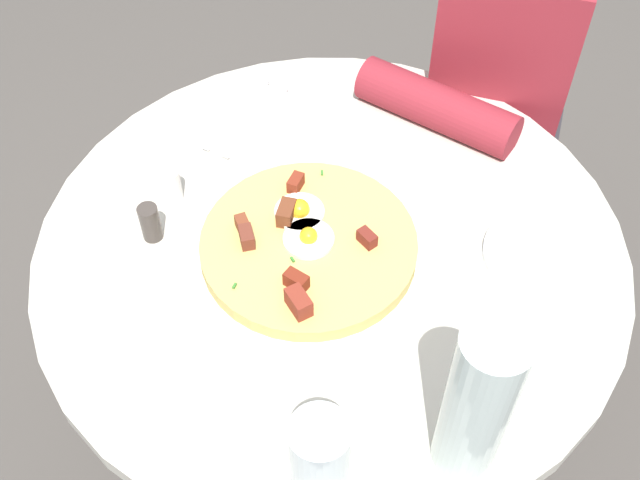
{
  "coord_description": "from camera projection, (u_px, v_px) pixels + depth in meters",
  "views": [
    {
      "loc": [
        0.66,
        0.19,
        1.57
      ],
      "look_at": [
        0.02,
        -0.01,
        0.75
      ],
      "focal_mm": 44.41,
      "sensor_mm": 36.0,
      "label": 1
    }
  ],
  "objects": [
    {
      "name": "ground_plane",
      "position": [
        327.0,
        461.0,
        1.65
      ],
      "size": [
        6.0,
        6.0,
        0.0
      ],
      "primitive_type": "plane",
      "color": "#4C4742"
    },
    {
      "name": "dining_table",
      "position": [
        330.0,
        312.0,
        1.23
      ],
      "size": [
        0.82,
        0.82,
        0.73
      ],
      "color": "beige",
      "rests_on": "ground_plane"
    },
    {
      "name": "person_seated",
      "position": [
        489.0,
        126.0,
        1.56
      ],
      "size": [
        0.53,
        0.35,
        1.14
      ],
      "color": "#2D2D33",
      "rests_on": "ground_plane"
    },
    {
      "name": "pizza_plate",
      "position": [
        309.0,
        253.0,
        1.07
      ],
      "size": [
        0.33,
        0.33,
        0.01
      ],
      "primitive_type": "cylinder",
      "color": "white",
      "rests_on": "dining_table"
    },
    {
      "name": "breakfast_pizza",
      "position": [
        308.0,
        244.0,
        1.06
      ],
      "size": [
        0.29,
        0.29,
        0.05
      ],
      "color": "tan",
      "rests_on": "pizza_plate"
    },
    {
      "name": "bread_plate",
      "position": [
        545.0,
        256.0,
        1.07
      ],
      "size": [
        0.17,
        0.17,
        0.01
      ],
      "primitive_type": "cylinder",
      "color": "white",
      "rests_on": "dining_table"
    },
    {
      "name": "napkin",
      "position": [
        247.0,
        120.0,
        1.25
      ],
      "size": [
        0.19,
        0.17,
        0.0
      ],
      "primitive_type": "cube",
      "rotation": [
        0.0,
        0.0,
        2.95
      ],
      "color": "white",
      "rests_on": "dining_table"
    },
    {
      "name": "fork",
      "position": [
        256.0,
        121.0,
        1.24
      ],
      "size": [
        0.18,
        0.05,
        0.0
      ],
      "primitive_type": "cube",
      "rotation": [
        0.0,
        0.0,
        2.95
      ],
      "color": "silver",
      "rests_on": "napkin"
    },
    {
      "name": "knife",
      "position": [
        237.0,
        114.0,
        1.25
      ],
      "size": [
        0.18,
        0.05,
        0.0
      ],
      "primitive_type": "cube",
      "rotation": [
        0.0,
        0.0,
        2.95
      ],
      "color": "silver",
      "rests_on": "napkin"
    },
    {
      "name": "water_glass",
      "position": [
        320.0,
        454.0,
        0.84
      ],
      "size": [
        0.07,
        0.07,
        0.11
      ],
      "primitive_type": "cylinder",
      "color": "silver",
      "rests_on": "dining_table"
    },
    {
      "name": "water_bottle",
      "position": [
        478.0,
        404.0,
        0.81
      ],
      "size": [
        0.07,
        0.07,
        0.24
      ],
      "primitive_type": "cylinder",
      "color": "silver",
      "rests_on": "dining_table"
    },
    {
      "name": "salt_shaker",
      "position": [
        171.0,
        185.0,
        1.13
      ],
      "size": [
        0.03,
        0.03,
        0.05
      ],
      "primitive_type": "cylinder",
      "color": "white",
      "rests_on": "dining_table"
    },
    {
      "name": "pepper_shaker",
      "position": [
        150.0,
        223.0,
        1.08
      ],
      "size": [
        0.03,
        0.03,
        0.06
      ],
      "primitive_type": "cylinder",
      "color": "#3F3833",
      "rests_on": "dining_table"
    }
  ]
}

